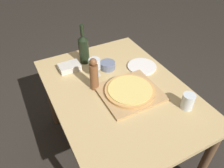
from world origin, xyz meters
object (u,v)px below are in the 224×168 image
pepper_mill (94,75)px  wine_glass (95,64)px  pizza (130,90)px  wine_bottle (84,48)px  small_bowl (108,65)px

pepper_mill → wine_glass: (0.06, 0.13, -0.02)m
pizza → wine_bottle: size_ratio=1.06×
small_bowl → wine_glass: bearing=-164.4°
pepper_mill → wine_glass: size_ratio=1.74×
wine_bottle → wine_glass: 0.21m
wine_glass → small_bowl: (0.12, 0.03, -0.07)m
pizza → small_bowl: 0.33m
wine_glass → small_bowl: size_ratio=1.21×
pizza → wine_bottle: (-0.13, 0.50, 0.10)m
pizza → wine_glass: (-0.12, 0.30, 0.07)m
wine_bottle → small_bowl: wine_bottle is taller
pizza → pepper_mill: pepper_mill is taller
wine_bottle → small_bowl: (0.12, -0.17, -0.10)m
wine_glass → pizza: bearing=-67.4°
pepper_mill → wine_glass: bearing=64.2°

